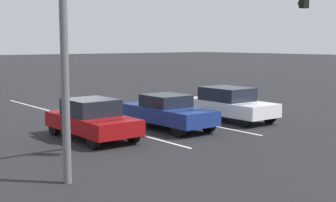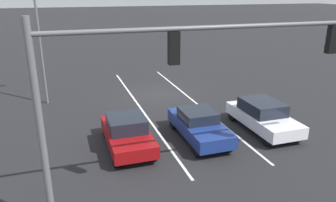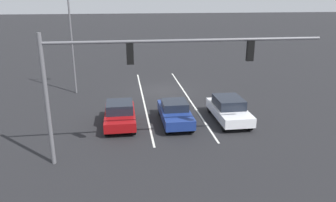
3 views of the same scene
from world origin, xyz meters
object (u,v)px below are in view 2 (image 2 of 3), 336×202
(street_lamp_right_shoulder, at_px, (41,23))
(traffic_signal_gantry, at_px, (184,67))
(car_navy_midlane_front, at_px, (199,125))
(car_maroon_rightlane_front, at_px, (127,132))
(car_white_leftlane_front, at_px, (263,116))

(street_lamp_right_shoulder, bearing_deg, traffic_signal_gantry, 109.97)
(car_navy_midlane_front, distance_m, street_lamp_right_shoulder, 11.14)
(car_maroon_rightlane_front, relative_size, car_white_leftlane_front, 0.94)
(car_white_leftlane_front, distance_m, street_lamp_right_shoulder, 13.56)
(street_lamp_right_shoulder, bearing_deg, car_maroon_rightlane_front, 114.19)
(car_maroon_rightlane_front, distance_m, car_white_leftlane_front, 6.93)
(car_navy_midlane_front, xyz_separation_m, car_white_leftlane_front, (-3.50, 0.02, 0.06))
(car_white_leftlane_front, distance_m, traffic_signal_gantry, 8.30)
(car_white_leftlane_front, xyz_separation_m, traffic_signal_gantry, (5.95, 4.29, 3.88))
(car_white_leftlane_front, xyz_separation_m, street_lamp_right_shoulder, (10.33, -7.75, 4.15))
(car_navy_midlane_front, bearing_deg, car_maroon_rightlane_front, -2.63)
(car_maroon_rightlane_front, height_order, traffic_signal_gantry, traffic_signal_gantry)
(car_maroon_rightlane_front, height_order, car_navy_midlane_front, car_maroon_rightlane_front)
(car_maroon_rightlane_front, bearing_deg, car_navy_midlane_front, 177.37)
(traffic_signal_gantry, height_order, street_lamp_right_shoulder, street_lamp_right_shoulder)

